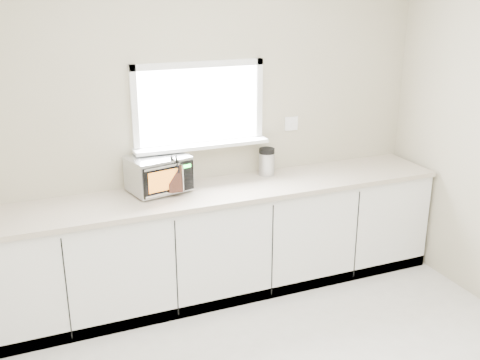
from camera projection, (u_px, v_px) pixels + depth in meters
back_wall at (199, 127)px, 4.59m from camera, size 4.00×0.17×2.70m
cabinets at (213, 244)px, 4.63m from camera, size 3.92×0.60×0.88m
countertop at (212, 192)px, 4.47m from camera, size 3.92×0.64×0.04m
microwave at (159, 173)px, 4.39m from camera, size 0.51×0.44×0.29m
knife_block at (173, 177)px, 4.35m from camera, size 0.13×0.23×0.32m
cutting_board at (156, 168)px, 4.50m from camera, size 0.31×0.07×0.31m
coffee_grinder at (267, 162)px, 4.79m from camera, size 0.15×0.15×0.24m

